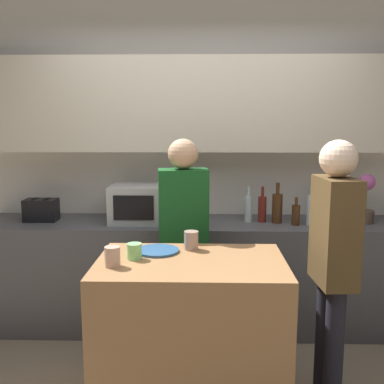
# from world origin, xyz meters

# --- Properties ---
(back_wall) EXTENTS (6.40, 0.40, 2.70)m
(back_wall) POSITION_xyz_m (0.00, 1.66, 1.54)
(back_wall) COLOR silver
(back_wall) RESTS_ON ground_plane
(back_counter) EXTENTS (3.60, 0.62, 0.89)m
(back_counter) POSITION_xyz_m (0.00, 1.39, 0.44)
(back_counter) COLOR #4C4C51
(back_counter) RESTS_ON ground_plane
(kitchen_island) EXTENTS (1.07, 0.70, 0.92)m
(kitchen_island) POSITION_xyz_m (-0.06, 0.26, 0.46)
(kitchen_island) COLOR #996B42
(kitchen_island) RESTS_ON ground_plane
(microwave) EXTENTS (0.52, 0.39, 0.30)m
(microwave) POSITION_xyz_m (-0.47, 1.39, 1.04)
(microwave) COLOR #B7BABC
(microwave) RESTS_ON back_counter
(toaster) EXTENTS (0.26, 0.16, 0.18)m
(toaster) POSITION_xyz_m (-1.31, 1.39, 0.98)
(toaster) COLOR black
(toaster) RESTS_ON back_counter
(potted_plant) EXTENTS (0.14, 0.14, 0.40)m
(potted_plant) POSITION_xyz_m (1.31, 1.39, 1.08)
(potted_plant) COLOR brown
(potted_plant) RESTS_ON back_counter
(bottle_0) EXTENTS (0.06, 0.06, 0.29)m
(bottle_0) POSITION_xyz_m (0.38, 1.40, 1.00)
(bottle_0) COLOR silver
(bottle_0) RESTS_ON back_counter
(bottle_1) EXTENTS (0.07, 0.07, 0.29)m
(bottle_1) POSITION_xyz_m (0.49, 1.40, 1.00)
(bottle_1) COLOR maroon
(bottle_1) RESTS_ON back_counter
(bottle_2) EXTENTS (0.08, 0.08, 0.33)m
(bottle_2) POSITION_xyz_m (0.60, 1.37, 1.01)
(bottle_2) COLOR #472814
(bottle_2) RESTS_ON back_counter
(bottle_3) EXTENTS (0.06, 0.06, 0.22)m
(bottle_3) POSITION_xyz_m (0.74, 1.30, 0.97)
(bottle_3) COLOR #472814
(bottle_3) RESTS_ON back_counter
(bottle_4) EXTENTS (0.07, 0.07, 0.33)m
(bottle_4) POSITION_xyz_m (0.85, 1.29, 1.01)
(bottle_4) COLOR silver
(bottle_4) RESTS_ON back_counter
(bottle_5) EXTENTS (0.08, 0.08, 0.23)m
(bottle_5) POSITION_xyz_m (0.96, 1.50, 0.97)
(bottle_5) COLOR black
(bottle_5) RESTS_ON back_counter
(bottle_6) EXTENTS (0.08, 0.08, 0.29)m
(bottle_6) POSITION_xyz_m (1.08, 1.39, 1.00)
(bottle_6) COLOR #472814
(bottle_6) RESTS_ON back_counter
(plate_on_island) EXTENTS (0.26, 0.26, 0.01)m
(plate_on_island) POSITION_xyz_m (-0.26, 0.42, 0.93)
(plate_on_island) COLOR #2D5684
(plate_on_island) RESTS_ON kitchen_island
(cup_0) EXTENTS (0.09, 0.09, 0.09)m
(cup_0) POSITION_xyz_m (-0.38, 0.28, 0.97)
(cup_0) COLOR #88DF84
(cup_0) RESTS_ON kitchen_island
(cup_1) EXTENTS (0.08, 0.08, 0.11)m
(cup_1) POSITION_xyz_m (-0.48, 0.15, 0.98)
(cup_1) COLOR tan
(cup_1) RESTS_ON kitchen_island
(cup_2) EXTENTS (0.09, 0.09, 0.11)m
(cup_2) POSITION_xyz_m (-0.06, 0.48, 0.98)
(cup_2) COLOR tan
(cup_2) RESTS_ON kitchen_island
(person_left) EXTENTS (0.21, 0.35, 1.60)m
(person_left) POSITION_xyz_m (0.76, 0.32, 0.94)
(person_left) COLOR black
(person_left) RESTS_ON ground_plane
(person_center) EXTENTS (0.36, 0.23, 1.58)m
(person_center) POSITION_xyz_m (-0.13, 0.87, 0.93)
(person_center) COLOR black
(person_center) RESTS_ON ground_plane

